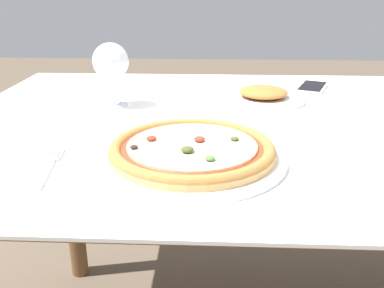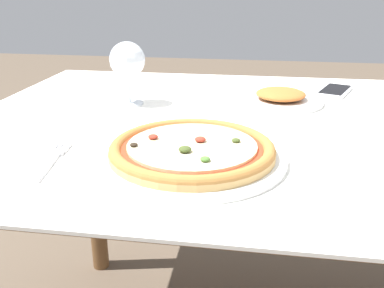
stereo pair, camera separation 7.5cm
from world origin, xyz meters
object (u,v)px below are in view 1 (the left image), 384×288
object	(u,v)px
wine_glass_far_left	(111,62)
side_plate	(263,95)
pizza_plate	(192,151)
dining_table	(271,153)
fork	(49,166)
cell_phone	(312,87)

from	to	relation	value
wine_glass_far_left	side_plate	world-z (taller)	wine_glass_far_left
wine_glass_far_left	side_plate	distance (m)	0.40
side_plate	pizza_plate	bearing A→B (deg)	-112.69
dining_table	fork	size ratio (longest dim) A/B	8.67
dining_table	fork	xyz separation A→B (m)	(-0.42, -0.28, 0.08)
pizza_plate	side_plate	bearing A→B (deg)	67.31
cell_phone	fork	bearing A→B (deg)	-134.48
dining_table	fork	bearing A→B (deg)	-146.19
pizza_plate	fork	bearing A→B (deg)	-169.79
fork	dining_table	bearing A→B (deg)	33.81
pizza_plate	cell_phone	xyz separation A→B (m)	(0.33, 0.53, -0.01)
wine_glass_far_left	fork	bearing A→B (deg)	-94.38
pizza_plate	side_plate	size ratio (longest dim) A/B	1.53
dining_table	pizza_plate	distance (m)	0.31
fork	cell_phone	xyz separation A→B (m)	(0.57, 0.58, 0.00)
cell_phone	wine_glass_far_left	bearing A→B (deg)	-159.62
dining_table	pizza_plate	bearing A→B (deg)	-126.58
fork	wine_glass_far_left	distance (m)	0.39
fork	cell_phone	distance (m)	0.81
wine_glass_far_left	cell_phone	distance (m)	0.58
cell_phone	dining_table	bearing A→B (deg)	-116.70
pizza_plate	side_plate	world-z (taller)	pizza_plate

